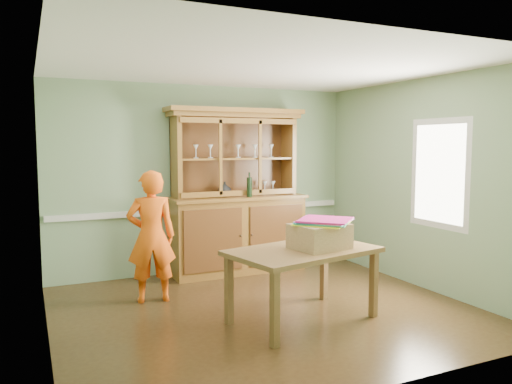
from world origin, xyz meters
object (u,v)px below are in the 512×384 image
china_hutch (237,215)px  person (151,236)px  cardboard_box (320,236)px  dining_table (303,257)px

china_hutch → person: 1.70m
cardboard_box → person: (-1.47, 1.36, -0.12)m
dining_table → person: person is taller
dining_table → cardboard_box: (0.17, -0.05, 0.22)m
china_hutch → dining_table: size_ratio=1.40×
person → china_hutch: bearing=-140.5°
dining_table → cardboard_box: size_ratio=3.04×
cardboard_box → china_hutch: bearing=90.4°
dining_table → person: bearing=122.8°
china_hutch → cardboard_box: bearing=-89.6°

